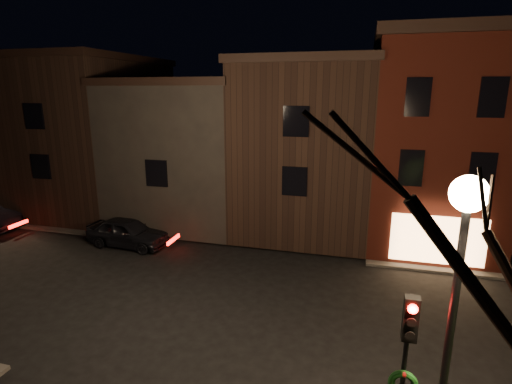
% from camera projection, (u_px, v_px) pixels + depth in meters
% --- Properties ---
extents(ground, '(120.00, 120.00, 0.00)m').
position_uv_depth(ground, '(228.00, 306.00, 15.06)').
color(ground, black).
rests_on(ground, ground).
extents(sidewalk_far_left, '(30.00, 30.00, 0.12)m').
position_uv_depth(sidewalk_far_left, '(101.00, 173.00, 38.80)').
color(sidewalk_far_left, '#2D2B28').
rests_on(sidewalk_far_left, ground).
extents(corner_building, '(6.50, 8.50, 10.50)m').
position_uv_depth(corner_building, '(433.00, 140.00, 20.57)').
color(corner_building, '#3E110B').
rests_on(corner_building, ground).
extents(row_building_a, '(7.30, 10.30, 9.40)m').
position_uv_depth(row_building_a, '(310.00, 144.00, 23.31)').
color(row_building_a, black).
rests_on(row_building_a, ground).
extents(row_building_b, '(7.80, 10.30, 8.40)m').
position_uv_depth(row_building_b, '(195.00, 148.00, 25.26)').
color(row_building_b, black).
rests_on(row_building_b, ground).
extents(row_building_c, '(7.30, 10.30, 9.90)m').
position_uv_depth(row_building_c, '(95.00, 133.00, 26.91)').
color(row_building_c, black).
rests_on(row_building_c, ground).
extents(street_lamp_near, '(0.60, 0.60, 6.48)m').
position_uv_depth(street_lamp_near, '(460.00, 259.00, 6.60)').
color(street_lamp_near, black).
rests_on(street_lamp_near, sidewalk_near_right).
extents(traffic_signal, '(0.58, 0.38, 4.05)m').
position_uv_depth(traffic_signal, '(406.00, 358.00, 7.80)').
color(traffic_signal, black).
rests_on(traffic_signal, sidewalk_near_right).
extents(parked_car_a, '(4.48, 2.06, 1.49)m').
position_uv_depth(parked_car_a, '(128.00, 232.00, 20.71)').
color(parked_car_a, black).
rests_on(parked_car_a, ground).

